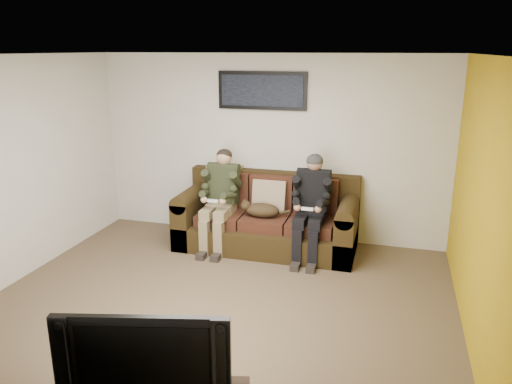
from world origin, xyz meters
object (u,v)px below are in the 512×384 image
(cat, at_px, (261,210))
(television, at_px, (147,352))
(person_left, at_px, (220,193))
(framed_poster, at_px, (262,91))
(person_right, at_px, (311,200))
(sofa, at_px, (268,220))

(cat, relative_size, television, 0.58)
(person_left, xyz_separation_m, framed_poster, (0.42, 0.58, 1.34))
(person_right, distance_m, television, 3.62)
(person_right, bearing_deg, television, -97.70)
(person_right, distance_m, framed_poster, 1.67)
(sofa, xyz_separation_m, person_left, (-0.62, -0.20, 0.39))
(sofa, distance_m, television, 3.81)
(person_right, height_order, framed_poster, framed_poster)
(framed_poster, distance_m, television, 4.39)
(person_right, bearing_deg, person_left, -179.98)
(framed_poster, relative_size, television, 1.10)
(sofa, relative_size, cat, 3.67)
(framed_poster, bearing_deg, person_left, -126.05)
(person_left, distance_m, framed_poster, 1.52)
(sofa, bearing_deg, cat, -103.09)
(cat, height_order, framed_poster, framed_poster)
(person_left, height_order, television, person_left)
(sofa, height_order, cat, sofa)
(sofa, xyz_separation_m, television, (0.14, -3.79, 0.37))
(sofa, relative_size, framed_poster, 1.93)
(sofa, distance_m, person_left, 0.76)
(sofa, bearing_deg, person_right, -18.01)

